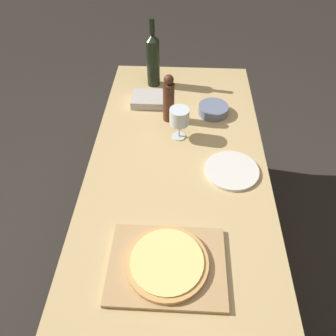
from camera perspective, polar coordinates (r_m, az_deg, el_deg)
ground_plane at (r=1.99m, az=1.11°, el=-16.58°), size 12.00×12.00×0.00m
dining_table at (r=1.43m, az=1.49°, el=-4.17°), size 0.77×1.80×0.77m
cutting_board at (r=1.12m, az=-0.17°, el=-16.55°), size 0.38×0.29×0.02m
pizza at (r=1.10m, az=-0.17°, el=-16.07°), size 0.27×0.27×0.02m
wine_bottle at (r=1.83m, az=-2.63°, el=18.39°), size 0.07×0.07×0.36m
pepper_mill at (r=1.58m, az=0.12°, el=11.87°), size 0.05×0.05×0.25m
wine_glass at (r=1.47m, az=1.79°, el=8.81°), size 0.09×0.09×0.15m
small_bowl at (r=1.69m, az=7.88°, el=10.04°), size 0.15×0.15×0.04m
dinner_plate at (r=1.40m, az=11.03°, el=-0.41°), size 0.23×0.23×0.01m
food_container at (r=1.75m, az=-3.41°, el=11.85°), size 0.17×0.14×0.04m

